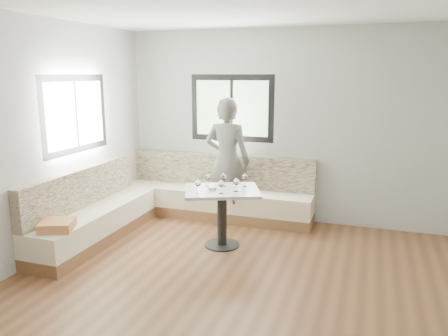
# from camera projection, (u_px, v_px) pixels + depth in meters

# --- Properties ---
(room) EXTENTS (5.01, 5.01, 2.81)m
(room) POSITION_uv_depth(u_px,v_px,m) (236.00, 155.00, 4.11)
(room) COLOR brown
(room) RESTS_ON ground
(banquette) EXTENTS (2.90, 2.80, 0.95)m
(banquette) POSITION_uv_depth(u_px,v_px,m) (167.00, 204.00, 6.25)
(banquette) COLOR brown
(banquette) RESTS_ON ground
(table) EXTENTS (1.11, 1.00, 0.75)m
(table) POSITION_uv_depth(u_px,v_px,m) (222.00, 204.00, 5.48)
(table) COLOR black
(table) RESTS_ON ground
(person) EXTENTS (0.69, 0.48, 1.84)m
(person) POSITION_uv_depth(u_px,v_px,m) (227.00, 161.00, 6.33)
(person) COLOR #5E5C56
(person) RESTS_ON ground
(olive_ramekin) EXTENTS (0.10, 0.10, 0.04)m
(olive_ramekin) POSITION_uv_depth(u_px,v_px,m) (212.00, 188.00, 5.41)
(olive_ramekin) COLOR white
(olive_ramekin) RESTS_ON table
(wine_glass_a) EXTENTS (0.08, 0.08, 0.17)m
(wine_glass_a) POSITION_uv_depth(u_px,v_px,m) (198.00, 183.00, 5.25)
(wine_glass_a) COLOR white
(wine_glass_a) RESTS_ON table
(wine_glass_b) EXTENTS (0.08, 0.08, 0.17)m
(wine_glass_b) POSITION_uv_depth(u_px,v_px,m) (221.00, 184.00, 5.22)
(wine_glass_b) COLOR white
(wine_glass_b) RESTS_ON table
(wine_glass_c) EXTENTS (0.08, 0.08, 0.17)m
(wine_glass_c) POSITION_uv_depth(u_px,v_px,m) (236.00, 182.00, 5.31)
(wine_glass_c) COLOR white
(wine_glass_c) RESTS_ON table
(wine_glass_d) EXTENTS (0.08, 0.08, 0.17)m
(wine_glass_d) POSITION_uv_depth(u_px,v_px,m) (224.00, 177.00, 5.56)
(wine_glass_d) COLOR white
(wine_glass_d) RESTS_ON table
(wine_glass_e) EXTENTS (0.08, 0.08, 0.17)m
(wine_glass_e) POSITION_uv_depth(u_px,v_px,m) (245.00, 178.00, 5.55)
(wine_glass_e) COLOR white
(wine_glass_e) RESTS_ON table
(wine_glass_f) EXTENTS (0.08, 0.08, 0.17)m
(wine_glass_f) POSITION_uv_depth(u_px,v_px,m) (207.00, 177.00, 5.55)
(wine_glass_f) COLOR white
(wine_glass_f) RESTS_ON table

